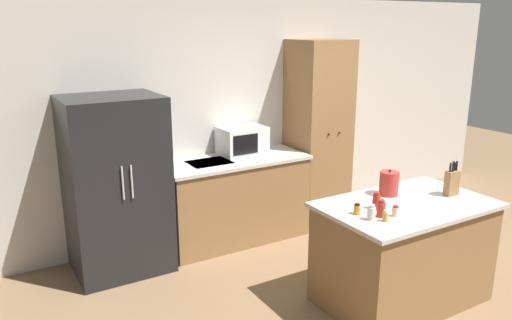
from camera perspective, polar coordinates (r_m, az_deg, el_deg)
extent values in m
plane|color=#846647|center=(4.67, 17.69, -15.24)|extent=(14.00, 14.00, 0.00)
cube|color=beige|center=(5.91, 1.75, 5.41)|extent=(7.20, 0.06, 2.60)
cube|color=black|center=(4.89, -15.68, -2.81)|extent=(0.88, 0.73, 1.69)
cylinder|color=silver|center=(4.48, -14.98, -2.58)|extent=(0.02, 0.02, 0.30)
cylinder|color=silver|center=(4.50, -14.01, -2.43)|extent=(0.02, 0.02, 0.30)
cube|color=olive|center=(5.48, -2.56, -4.66)|extent=(1.57, 0.66, 0.89)
cube|color=beige|center=(5.34, -2.62, 0.00)|extent=(1.61, 0.70, 0.03)
cube|color=#9EA0A3|center=(5.22, -5.35, -0.30)|extent=(0.44, 0.34, 0.01)
cube|color=olive|center=(5.96, 7.09, 3.16)|extent=(0.63, 0.58, 2.15)
sphere|color=black|center=(5.67, 8.35, 2.94)|extent=(0.02, 0.02, 0.02)
sphere|color=black|center=(5.77, 9.52, 3.09)|extent=(0.02, 0.02, 0.02)
cube|color=olive|center=(4.49, 16.42, -10.28)|extent=(1.38, 0.83, 0.86)
cube|color=beige|center=(4.32, 16.87, -4.95)|extent=(1.44, 0.89, 0.03)
cube|color=white|center=(5.49, -1.62, 2.26)|extent=(0.49, 0.37, 0.30)
cube|color=black|center=(5.30, -1.17, 1.78)|extent=(0.30, 0.01, 0.21)
cube|color=olive|center=(4.60, 21.47, -2.49)|extent=(0.13, 0.07, 0.22)
cylinder|color=black|center=(4.52, 21.33, -0.80)|extent=(0.02, 0.02, 0.08)
cylinder|color=black|center=(4.53, 21.58, -0.77)|extent=(0.02, 0.02, 0.08)
cylinder|color=black|center=(4.56, 21.62, -0.66)|extent=(0.02, 0.02, 0.09)
cylinder|color=black|center=(4.58, 21.75, -0.70)|extent=(0.02, 0.02, 0.07)
cylinder|color=black|center=(4.59, 21.96, -0.61)|extent=(0.02, 0.02, 0.08)
cylinder|color=#B2281E|center=(4.10, 13.58, -4.70)|extent=(0.06, 0.06, 0.12)
cylinder|color=red|center=(4.07, 13.64, -3.77)|extent=(0.05, 0.05, 0.03)
cylinder|color=#B2281E|center=(3.94, 14.09, -5.55)|extent=(0.06, 0.06, 0.11)
cylinder|color=red|center=(3.92, 14.15, -4.60)|extent=(0.05, 0.05, 0.02)
cylinder|color=gold|center=(3.87, 14.58, -6.31)|extent=(0.04, 0.04, 0.07)
cylinder|color=silver|center=(3.85, 14.62, -5.69)|extent=(0.03, 0.03, 0.02)
cylinder|color=beige|center=(3.99, 15.65, -5.74)|extent=(0.05, 0.05, 0.07)
cylinder|color=red|center=(3.97, 15.69, -5.15)|extent=(0.04, 0.04, 0.02)
cylinder|color=orange|center=(3.96, 11.46, -5.60)|extent=(0.05, 0.05, 0.07)
cylinder|color=black|center=(3.95, 11.50, -5.01)|extent=(0.04, 0.04, 0.02)
cylinder|color=beige|center=(3.87, 13.04, -5.99)|extent=(0.06, 0.06, 0.10)
cylinder|color=silver|center=(3.85, 13.10, -5.15)|extent=(0.05, 0.05, 0.02)
cylinder|color=#B72D28|center=(4.44, 14.96, -2.59)|extent=(0.16, 0.16, 0.21)
sphere|color=#262628|center=(4.41, 15.06, -1.16)|extent=(0.02, 0.02, 0.02)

